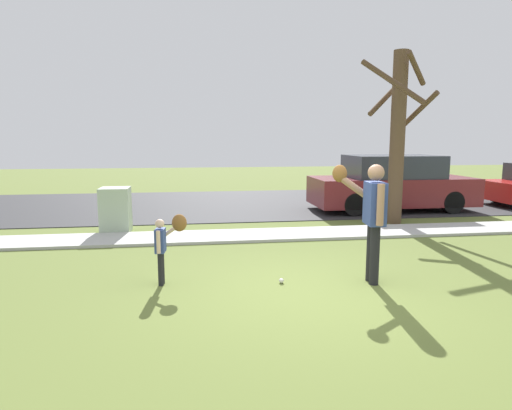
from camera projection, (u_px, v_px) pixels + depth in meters
ground_plane at (268, 237)px, 9.67m from camera, size 48.00×48.00×0.00m
sidewalk_strip at (267, 235)px, 9.76m from camera, size 36.00×1.20×0.06m
road_surface at (242, 203)px, 14.66m from camera, size 36.00×6.80×0.02m
person_adult at (371, 211)px, 6.48m from camera, size 0.70×0.71×1.76m
person_child at (166, 240)px, 6.47m from camera, size 0.47×0.37×1.03m
baseball at (281, 281)px, 6.58m from camera, size 0.07×0.07×0.07m
utility_cabinet at (116, 210)px, 10.12m from camera, size 0.65×0.65×1.03m
street_tree_near at (398, 132)px, 10.94m from camera, size 1.84×1.88×4.24m
parked_suv_maroon at (392, 184)px, 13.13m from camera, size 4.70×1.90×1.63m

